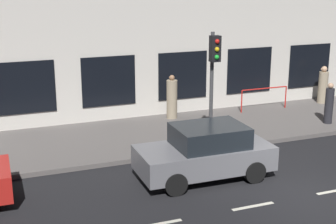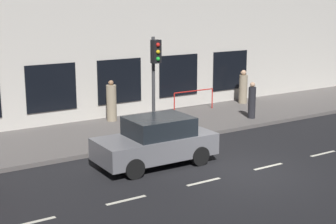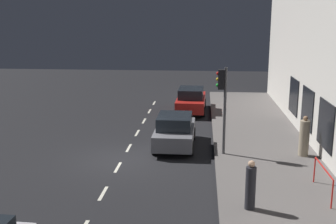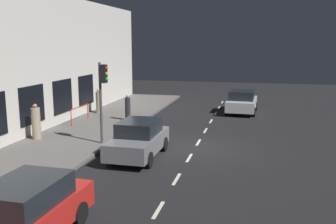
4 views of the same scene
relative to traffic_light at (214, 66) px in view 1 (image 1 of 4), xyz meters
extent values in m
plane|color=black|center=(-4.27, -0.69, -2.87)|extent=(60.00, 60.00, 0.00)
cube|color=#5B5654|center=(1.98, -0.69, -2.79)|extent=(4.50, 32.00, 0.15)
cube|color=beige|center=(4.53, -0.69, 0.94)|extent=(0.60, 32.00, 7.61)
cube|color=black|center=(4.20, -6.99, -1.14)|extent=(0.04, 2.15, 1.96)
cube|color=black|center=(4.20, -3.84, -1.14)|extent=(0.04, 2.15, 1.96)
cube|color=black|center=(4.20, -0.69, -1.14)|extent=(0.04, 2.15, 1.96)
cube|color=black|center=(4.20, 2.45, -1.14)|extent=(0.04, 2.15, 1.96)
cube|color=black|center=(4.20, 5.60, -1.14)|extent=(0.04, 2.15, 1.96)
cube|color=beige|center=(-4.27, -1.69, -2.86)|extent=(0.12, 1.20, 0.01)
cube|color=beige|center=(-4.27, 0.91, -2.86)|extent=(0.12, 1.20, 0.01)
cube|color=beige|center=(-4.27, 3.51, -2.86)|extent=(0.12, 1.20, 0.01)
cylinder|color=#424244|center=(0.12, 0.00, -0.80)|extent=(0.12, 0.12, 3.82)
cube|color=black|center=(-0.07, 0.00, 0.59)|extent=(0.26, 0.32, 0.84)
sphere|color=red|center=(-0.21, 0.00, 0.84)|extent=(0.15, 0.15, 0.15)
sphere|color=gold|center=(-0.21, 0.00, 0.59)|extent=(0.15, 0.15, 0.15)
sphere|color=green|center=(-0.21, 0.00, 0.34)|extent=(0.15, 0.15, 0.15)
cube|color=slate|center=(-2.12, 1.29, -2.24)|extent=(1.81, 3.92, 0.70)
cube|color=black|center=(-2.12, 1.14, -1.59)|extent=(1.58, 2.05, 0.60)
cylinder|color=black|center=(-2.92, 2.51, -2.55)|extent=(0.23, 0.64, 0.64)
cylinder|color=black|center=(-1.28, 2.49, -2.55)|extent=(0.23, 0.64, 0.64)
cylinder|color=black|center=(-2.95, 0.09, -2.55)|extent=(0.23, 0.64, 0.64)
cylinder|color=black|center=(-1.31, 0.07, -2.55)|extent=(0.23, 0.64, 0.64)
cylinder|color=gray|center=(3.40, -7.20, -2.00)|extent=(0.56, 0.56, 1.42)
sphere|color=tan|center=(3.40, -7.20, -1.16)|extent=(0.26, 0.26, 0.26)
cube|color=tan|center=(3.45, -7.09, -1.16)|extent=(0.08, 0.07, 0.07)
cylinder|color=#232328|center=(0.70, -5.38, -2.02)|extent=(0.34, 0.34, 1.39)
sphere|color=tan|center=(0.70, -5.38, -1.22)|extent=(0.22, 0.22, 0.22)
cube|color=tan|center=(0.71, -5.48, -1.22)|extent=(0.06, 0.04, 0.06)
cylinder|color=gray|center=(3.57, 0.04, -1.94)|extent=(0.61, 0.61, 1.56)
sphere|color=#936B4C|center=(3.57, 0.04, -1.05)|extent=(0.21, 0.21, 0.21)
cube|color=#936B4C|center=(3.63, 0.11, -1.05)|extent=(0.07, 0.07, 0.06)
cylinder|color=red|center=(3.27, -5.16, -2.24)|extent=(0.05, 0.05, 0.95)
cylinder|color=red|center=(3.27, -2.99, -2.24)|extent=(0.05, 0.05, 0.95)
cylinder|color=red|center=(3.27, -4.08, -1.77)|extent=(0.05, 2.17, 0.05)
camera|label=1|loc=(-14.26, 7.14, 2.88)|focal=52.77mm
camera|label=2|loc=(-15.73, 9.47, 2.49)|focal=54.34mm
camera|label=3|loc=(-0.85, -17.83, 3.26)|focal=45.01mm
camera|label=4|loc=(-6.92, 16.09, 2.01)|focal=40.00mm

